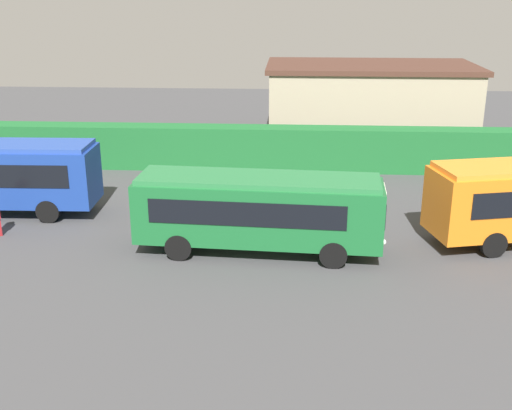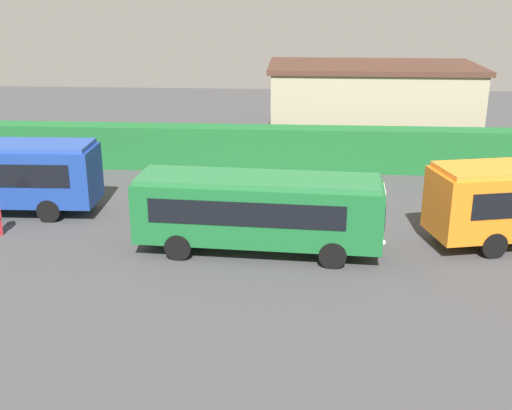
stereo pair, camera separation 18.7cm
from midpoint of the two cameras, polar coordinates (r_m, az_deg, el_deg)
ground_plane at (r=25.15m, az=0.02°, el=-3.48°), size 78.30×78.30×0.00m
bus_green at (r=23.78m, az=0.42°, el=-0.36°), size 9.38×2.96×2.99m
person_center at (r=30.87m, az=21.39°, el=1.42°), size 0.46×0.50×1.83m
hedge_row at (r=35.03m, az=1.20°, el=5.10°), size 51.15×1.49×2.35m
depot_building at (r=41.61m, az=10.38°, el=8.90°), size 12.97×7.20×4.96m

